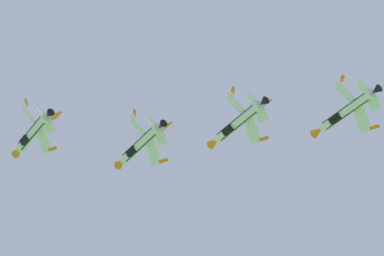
% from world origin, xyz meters
% --- Properties ---
extents(fighter_jet_lead, '(11.57, 13.37, 8.08)m').
position_xyz_m(fighter_jet_lead, '(-35.49, 101.02, 72.21)').
color(fighter_jet_lead, white).
extents(fighter_jet_left_wing, '(11.56, 13.37, 8.04)m').
position_xyz_m(fighter_jet_left_wing, '(-16.38, 100.77, 68.49)').
color(fighter_jet_left_wing, white).
extents(fighter_jet_right_wing, '(11.54, 13.37, 7.97)m').
position_xyz_m(fighter_jet_right_wing, '(0.23, 98.84, 70.48)').
color(fighter_jet_right_wing, white).
extents(fighter_jet_left_outer, '(11.55, 13.37, 8.00)m').
position_xyz_m(fighter_jet_left_outer, '(18.13, 99.21, 71.75)').
color(fighter_jet_left_outer, white).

